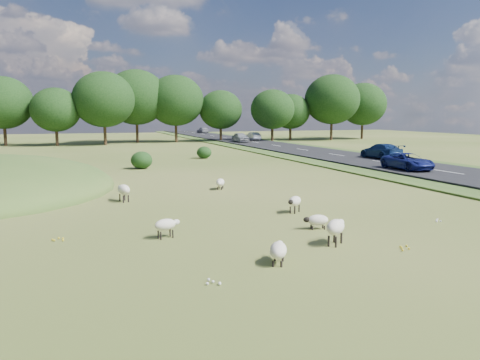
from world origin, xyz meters
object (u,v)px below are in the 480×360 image
at_px(sheep_2, 278,250).
at_px(car_5, 240,137).
at_px(sheep_0, 166,225).
at_px(sheep_1, 317,220).
at_px(sheep_4, 220,183).
at_px(car_3, 203,130).
at_px(sheep_3, 336,227).
at_px(sheep_6, 295,201).
at_px(car_1, 408,161).
at_px(car_2, 381,151).
at_px(car_4, 253,136).
at_px(sheep_5, 124,190).

xyz_separation_m(sheep_2, car_5, (18.74, 56.55, 0.56)).
bearing_deg(car_5, sheep_0, -112.20).
bearing_deg(sheep_1, sheep_4, -74.99).
bearing_deg(car_3, sheep_3, 77.92).
bearing_deg(sheep_6, car_1, 174.50).
relative_size(sheep_6, car_5, 0.24).
height_order(sheep_2, car_2, car_2).
bearing_deg(car_5, car_4, 48.98).
distance_m(sheep_3, sheep_5, 12.45).
bearing_deg(sheep_2, car_2, -12.36).
distance_m(car_1, car_5, 39.25).
relative_size(sheep_2, car_3, 0.26).
height_order(sheep_1, car_4, car_4).
bearing_deg(car_1, car_4, 85.02).
bearing_deg(sheep_4, sheep_5, -43.69).
height_order(sheep_0, sheep_1, sheep_0).
height_order(sheep_3, car_1, car_1).
bearing_deg(car_3, car_4, 90.00).
bearing_deg(sheep_2, sheep_4, 18.71).
distance_m(car_3, car_5, 37.38).
bearing_deg(sheep_2, sheep_3, -36.51).
height_order(sheep_6, car_4, car_4).
xyz_separation_m(sheep_5, car_5, (22.15, 44.46, 0.36)).
xyz_separation_m(sheep_3, car_4, (19.79, 59.65, 0.28)).
relative_size(car_1, car_2, 0.91).
relative_size(sheep_0, sheep_5, 0.81).
distance_m(sheep_6, car_2, 26.95).
bearing_deg(car_1, car_5, 90.00).
bearing_deg(car_4, car_2, 90.00).
height_order(sheep_0, sheep_4, sheep_0).
bearing_deg(car_1, sheep_2, -137.28).
bearing_deg(sheep_4, car_2, 146.15).
bearing_deg(sheep_4, sheep_3, 27.10).
xyz_separation_m(sheep_4, car_3, (20.03, 79.45, 0.51)).
bearing_deg(sheep_3, sheep_4, 50.21).
xyz_separation_m(sheep_0, sheep_1, (5.88, -0.64, -0.14)).
distance_m(sheep_2, sheep_3, 3.03).
distance_m(sheep_3, car_2, 31.59).
height_order(sheep_6, car_5, car_5).
relative_size(sheep_2, car_4, 0.30).
bearing_deg(sheep_2, sheep_1, -14.32).
bearing_deg(car_3, sheep_2, 76.48).
relative_size(sheep_1, car_4, 0.26).
relative_size(sheep_4, car_5, 0.27).
distance_m(sheep_0, car_4, 62.17).
xyz_separation_m(sheep_0, sheep_3, (5.42, -2.82, 0.12)).
bearing_deg(sheep_5, sheep_2, -176.98).
bearing_deg(sheep_1, car_2, -119.43).
xyz_separation_m(car_2, car_5, (-3.80, 30.66, 0.01)).
xyz_separation_m(sheep_2, car_3, (22.54, 93.73, 0.50)).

